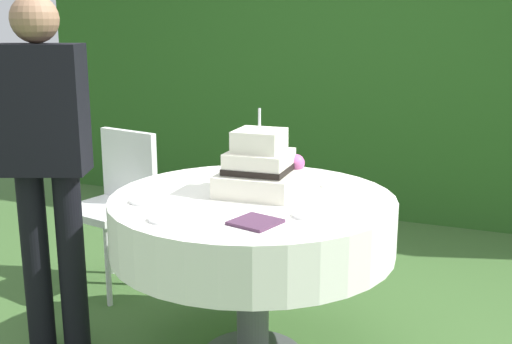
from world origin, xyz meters
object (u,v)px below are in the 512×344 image
(serving_plate_left, at_px, (307,215))
(serving_plate_right, at_px, (147,200))
(wedding_cake, at_px, (260,168))
(serving_plate_near, at_px, (166,218))
(garden_chair, at_px, (117,194))
(serving_plate_far, at_px, (338,186))
(cake_table, at_px, (253,224))
(standing_person, at_px, (45,155))
(napkin_stack, at_px, (255,222))

(serving_plate_left, distance_m, serving_plate_right, 0.68)
(wedding_cake, bearing_deg, serving_plate_near, -110.41)
(serving_plate_left, xyz_separation_m, garden_chair, (-1.33, 0.66, -0.23))
(wedding_cake, distance_m, serving_plate_near, 0.53)
(serving_plate_far, xyz_separation_m, garden_chair, (-1.32, 0.19, -0.23))
(serving_plate_right, bearing_deg, cake_table, 33.24)
(serving_plate_right, relative_size, standing_person, 0.09)
(wedding_cake, relative_size, garden_chair, 0.42)
(wedding_cake, height_order, serving_plate_right, wedding_cake)
(wedding_cake, relative_size, serving_plate_far, 2.51)
(wedding_cake, distance_m, standing_person, 0.93)
(cake_table, distance_m, garden_chair, 1.14)
(cake_table, distance_m, serving_plate_near, 0.48)
(serving_plate_left, distance_m, napkin_stack, 0.22)
(serving_plate_right, relative_size, garden_chair, 0.16)
(standing_person, bearing_deg, wedding_cake, 21.11)
(cake_table, xyz_separation_m, serving_plate_far, (0.30, 0.28, 0.13))
(serving_plate_far, bearing_deg, wedding_cake, -142.99)
(cake_table, relative_size, serving_plate_right, 8.63)
(serving_plate_right, xyz_separation_m, napkin_stack, (0.53, -0.09, 0.00))
(serving_plate_far, relative_size, napkin_stack, 0.92)
(serving_plate_far, distance_m, serving_plate_left, 0.47)
(serving_plate_near, bearing_deg, standing_person, 167.11)
(serving_plate_near, bearing_deg, serving_plate_far, 56.36)
(standing_person, bearing_deg, cake_table, 17.39)
(cake_table, relative_size, standing_person, 0.76)
(serving_plate_right, height_order, napkin_stack, same)
(serving_plate_left, bearing_deg, serving_plate_near, -152.94)
(serving_plate_near, relative_size, garden_chair, 0.15)
(cake_table, distance_m, wedding_cake, 0.24)
(cake_table, height_order, wedding_cake, wedding_cake)
(wedding_cake, bearing_deg, cake_table, -97.41)
(serving_plate_far, bearing_deg, napkin_stack, -103.14)
(cake_table, height_order, serving_plate_far, serving_plate_far)
(serving_plate_right, height_order, garden_chair, garden_chair)
(wedding_cake, xyz_separation_m, garden_chair, (-1.03, 0.41, -0.33))
(cake_table, xyz_separation_m, serving_plate_right, (-0.37, -0.24, 0.13))
(wedding_cake, relative_size, standing_person, 0.23)
(serving_plate_far, xyz_separation_m, serving_plate_right, (-0.67, -0.53, 0.00))
(serving_plate_near, xyz_separation_m, serving_plate_left, (0.48, 0.24, 0.00))
(cake_table, height_order, napkin_stack, napkin_stack)
(serving_plate_far, relative_size, serving_plate_right, 1.04)
(serving_plate_far, height_order, serving_plate_left, same)
(serving_plate_far, relative_size, garden_chair, 0.17)
(serving_plate_right, xyz_separation_m, standing_person, (-0.49, -0.02, 0.16))
(garden_chair, height_order, standing_person, standing_person)
(cake_table, xyz_separation_m, garden_chair, (-1.03, 0.48, -0.10))
(wedding_cake, bearing_deg, napkin_stack, -70.40)
(garden_chair, bearing_deg, serving_plate_near, -46.73)
(serving_plate_near, xyz_separation_m, serving_plate_right, (-0.20, 0.18, 0.00))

